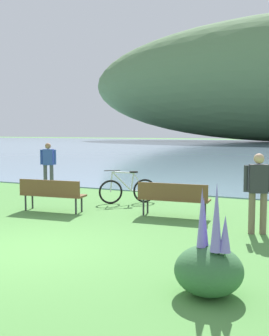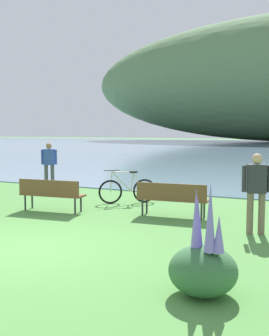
# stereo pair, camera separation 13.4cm
# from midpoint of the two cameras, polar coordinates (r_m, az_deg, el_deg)

# --- Properties ---
(ground_plane) EXTENTS (200.00, 200.00, 0.00)m
(ground_plane) POSITION_cam_midpoint_polar(r_m,az_deg,el_deg) (8.04, -14.90, -10.82)
(ground_plane) COLOR #518E42
(park_bench_near_camera) EXTENTS (1.84, 0.66, 0.88)m
(park_bench_near_camera) POSITION_cam_midpoint_polar(r_m,az_deg,el_deg) (11.43, -11.02, -3.31)
(park_bench_near_camera) COLOR brown
(park_bench_near_camera) RESTS_ON ground
(park_bench_further_along) EXTENTS (1.83, 0.63, 0.88)m
(park_bench_further_along) POSITION_cam_midpoint_polar(r_m,az_deg,el_deg) (10.55, 5.55, -3.94)
(park_bench_further_along) COLOR brown
(park_bench_further_along) RESTS_ON ground
(bicycle_beside_path) EXTENTS (1.42, 1.16, 1.01)m
(bicycle_beside_path) POSITION_cam_midpoint_polar(r_m,az_deg,el_deg) (12.53, -0.67, -3.03)
(bicycle_beside_path) COLOR black
(bicycle_beside_path) RESTS_ON ground
(person_at_shoreline) EXTENTS (0.57, 0.35, 1.71)m
(person_at_shoreline) POSITION_cam_midpoint_polar(r_m,az_deg,el_deg) (16.06, -11.37, 0.76)
(person_at_shoreline) COLOR #4C4C51
(person_at_shoreline) RESTS_ON ground
(person_on_the_grass) EXTENTS (0.58, 0.34, 1.71)m
(person_on_the_grass) POSITION_cam_midpoint_polar(r_m,az_deg,el_deg) (9.12, 16.75, -2.68)
(person_on_the_grass) COLOR #72604C
(person_on_the_grass) RESTS_ON ground
(echium_bush_closest_to_camera) EXTENTS (0.92, 0.92, 1.54)m
(echium_bush_closest_to_camera) POSITION_cam_midpoint_polar(r_m,az_deg,el_deg) (5.75, 10.06, -13.05)
(echium_bush_closest_to_camera) COLOR #386B3D
(echium_bush_closest_to_camera) RESTS_ON ground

